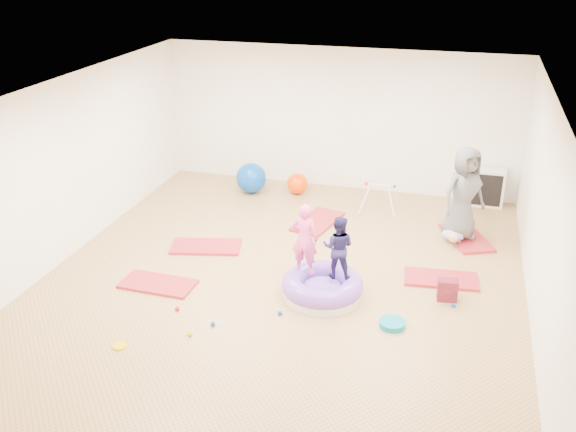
# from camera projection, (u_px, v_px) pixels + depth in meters

# --- Properties ---
(room) EXTENTS (7.01, 8.01, 2.81)m
(room) POSITION_uv_depth(u_px,v_px,m) (282.00, 192.00, 9.06)
(room) COLOR #9D6B49
(room) RESTS_ON ground
(gym_mat_front_left) EXTENTS (1.10, 0.57, 0.05)m
(gym_mat_front_left) POSITION_uv_depth(u_px,v_px,m) (158.00, 284.00, 9.43)
(gym_mat_front_left) COLOR #B7143E
(gym_mat_front_left) RESTS_ON ground
(gym_mat_mid_left) EXTENTS (1.22, 0.81, 0.05)m
(gym_mat_mid_left) POSITION_uv_depth(u_px,v_px,m) (206.00, 247.00, 10.56)
(gym_mat_mid_left) COLOR #B7143E
(gym_mat_mid_left) RESTS_ON ground
(gym_mat_center_back) EXTENTS (0.81, 1.23, 0.05)m
(gym_mat_center_back) POSITION_uv_depth(u_px,v_px,m) (318.00, 222.00, 11.47)
(gym_mat_center_back) COLOR #B7143E
(gym_mat_center_back) RESTS_ON ground
(gym_mat_right) EXTENTS (1.12, 0.64, 0.04)m
(gym_mat_right) POSITION_uv_depth(u_px,v_px,m) (441.00, 279.00, 9.57)
(gym_mat_right) COLOR #B7143E
(gym_mat_right) RESTS_ON ground
(gym_mat_rear_right) EXTENTS (0.98, 1.27, 0.05)m
(gym_mat_rear_right) POSITION_uv_depth(u_px,v_px,m) (466.00, 238.00, 10.86)
(gym_mat_rear_right) COLOR #B7143E
(gym_mat_rear_right) RESTS_ON ground
(inflatable_cushion) EXTENTS (1.17, 1.17, 0.37)m
(inflatable_cushion) POSITION_uv_depth(u_px,v_px,m) (322.00, 287.00, 9.11)
(inflatable_cushion) COLOR white
(inflatable_cushion) RESTS_ON ground
(child_pink) EXTENTS (0.41, 0.29, 1.07)m
(child_pink) POSITION_uv_depth(u_px,v_px,m) (305.00, 236.00, 8.98)
(child_pink) COLOR #FF4F9F
(child_pink) RESTS_ON inflatable_cushion
(child_navy) EXTENTS (0.45, 0.35, 0.92)m
(child_navy) POSITION_uv_depth(u_px,v_px,m) (338.00, 244.00, 8.90)
(child_navy) COLOR #1F1A4A
(child_navy) RESTS_ON inflatable_cushion
(adult_caregiver) EXTENTS (0.92, 0.88, 1.59)m
(adult_caregiver) POSITION_uv_depth(u_px,v_px,m) (464.00, 194.00, 10.51)
(adult_caregiver) COLOR #575759
(adult_caregiver) RESTS_ON gym_mat_rear_right
(infant) EXTENTS (0.38, 0.39, 0.22)m
(infant) POSITION_uv_depth(u_px,v_px,m) (454.00, 235.00, 10.65)
(infant) COLOR #99BAFD
(infant) RESTS_ON gym_mat_rear_right
(ball_pit_balls) EXTENTS (3.71, 2.96, 0.06)m
(ball_pit_balls) POSITION_uv_depth(u_px,v_px,m) (288.00, 294.00, 9.15)
(ball_pit_balls) COLOR red
(ball_pit_balls) RESTS_ON ground
(exercise_ball_blue) EXTENTS (0.60, 0.60, 0.60)m
(exercise_ball_blue) POSITION_uv_depth(u_px,v_px,m) (251.00, 178.00, 12.71)
(exercise_ball_blue) COLOR #0744B0
(exercise_ball_blue) RESTS_ON ground
(exercise_ball_orange) EXTENTS (0.41, 0.41, 0.41)m
(exercise_ball_orange) POSITION_uv_depth(u_px,v_px,m) (297.00, 184.00, 12.69)
(exercise_ball_orange) COLOR #FF4201
(exercise_ball_orange) RESTS_ON ground
(infant_play_gym) EXTENTS (0.70, 0.66, 0.53)m
(infant_play_gym) POSITION_uv_depth(u_px,v_px,m) (380.00, 193.00, 11.83)
(infant_play_gym) COLOR white
(infant_play_gym) RESTS_ON ground
(cube_shelf) EXTENTS (0.71, 0.35, 0.71)m
(cube_shelf) POSITION_uv_depth(u_px,v_px,m) (484.00, 187.00, 12.11)
(cube_shelf) COLOR white
(cube_shelf) RESTS_ON ground
(balance_disc) EXTENTS (0.34, 0.34, 0.08)m
(balance_disc) POSITION_uv_depth(u_px,v_px,m) (392.00, 324.00, 8.44)
(balance_disc) COLOR #087B96
(balance_disc) RESTS_ON ground
(backpack) EXTENTS (0.29, 0.20, 0.32)m
(backpack) POSITION_uv_depth(u_px,v_px,m) (447.00, 290.00, 9.00)
(backpack) COLOR maroon
(backpack) RESTS_ON ground
(yellow_toy) EXTENTS (0.18, 0.18, 0.03)m
(yellow_toy) POSITION_uv_depth(u_px,v_px,m) (120.00, 346.00, 8.04)
(yellow_toy) COLOR #FFCC00
(yellow_toy) RESTS_ON ground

